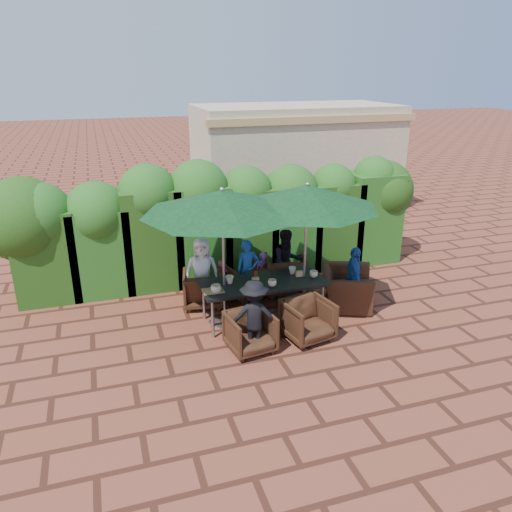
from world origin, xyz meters
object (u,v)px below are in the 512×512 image
object	(u,v)px
chair_far_left	(203,287)
chair_end_right	(347,282)
umbrella_left	(222,202)
chair_near_right	(308,318)
umbrella_right	(307,197)
chair_near_left	(250,330)
dining_table	(263,286)
chair_far_right	(286,273)
chair_far_mid	(248,280)

from	to	relation	value
chair_far_left	chair_end_right	distance (m)	2.72
umbrella_left	chair_near_right	bearing A→B (deg)	-37.86
umbrella_right	chair_near_left	bearing A→B (deg)	-144.92
umbrella_left	umbrella_right	distance (m)	1.46
chair_near_right	chair_end_right	xyz separation A→B (m)	(1.20, 0.94, 0.09)
dining_table	chair_near_left	distance (m)	1.09
chair_far_right	chair_near_right	world-z (taller)	chair_far_right
umbrella_left	umbrella_right	size ratio (longest dim) A/B	1.08
chair_near_right	chair_far_right	bearing A→B (deg)	69.29
umbrella_right	chair_far_left	xyz separation A→B (m)	(-1.66, 0.92, -1.84)
chair_far_mid	dining_table	bearing A→B (deg)	72.41
chair_far_left	chair_far_mid	distance (m)	0.92
umbrella_right	chair_near_right	world-z (taller)	umbrella_right
chair_near_left	chair_far_mid	bearing A→B (deg)	65.94
chair_end_right	chair_far_left	bearing A→B (deg)	96.30
dining_table	chair_end_right	distance (m)	1.72
chair_end_right	chair_near_left	bearing A→B (deg)	138.43
chair_far_right	chair_near_left	distance (m)	2.31
chair_far_right	chair_near_left	bearing A→B (deg)	68.85
dining_table	umbrella_left	world-z (taller)	umbrella_left
umbrella_right	chair_far_mid	bearing A→B (deg)	126.69
chair_near_left	chair_far_right	bearing A→B (deg)	46.91
chair_far_right	chair_near_left	size ratio (longest dim) A/B	1.17
umbrella_right	chair_end_right	world-z (taller)	umbrella_right
chair_far_mid	chair_end_right	bearing A→B (deg)	136.11
chair_far_right	chair_near_right	bearing A→B (deg)	94.20
chair_near_right	chair_far_mid	bearing A→B (deg)	93.24
dining_table	chair_near_left	bearing A→B (deg)	-119.34
umbrella_left	umbrella_right	world-z (taller)	same
dining_table	chair_far_right	world-z (taller)	chair_far_right
umbrella_left	chair_end_right	size ratio (longest dim) A/B	2.53
chair_far_left	umbrella_left	bearing A→B (deg)	114.58
chair_end_right	umbrella_left	bearing A→B (deg)	114.55
dining_table	umbrella_right	distance (m)	1.73
umbrella_left	umbrella_right	bearing A→B (deg)	-3.01
umbrella_right	chair_far_left	size ratio (longest dim) A/B	3.32
dining_table	chair_near_right	xyz separation A→B (m)	(0.51, -0.84, -0.30)
dining_table	umbrella_left	size ratio (longest dim) A/B	0.81
dining_table	umbrella_left	distance (m)	1.68
chair_far_left	chair_far_mid	bearing A→B (deg)	-164.49
umbrella_left	chair_end_right	world-z (taller)	umbrella_left
umbrella_right	chair_end_right	bearing A→B (deg)	6.33
umbrella_left	chair_far_mid	distance (m)	2.19
chair_far_left	chair_end_right	bearing A→B (deg)	173.16
chair_far_mid	chair_far_right	xyz separation A→B (m)	(0.78, -0.01, 0.05)
chair_near_left	chair_end_right	xyz separation A→B (m)	(2.21, 1.01, 0.11)
dining_table	chair_far_right	bearing A→B (deg)	50.43
umbrella_left	chair_far_mid	size ratio (longest dim) A/B	3.68
chair_far_right	chair_far_left	bearing A→B (deg)	16.02
chair_end_right	umbrella_right	bearing A→B (deg)	120.26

